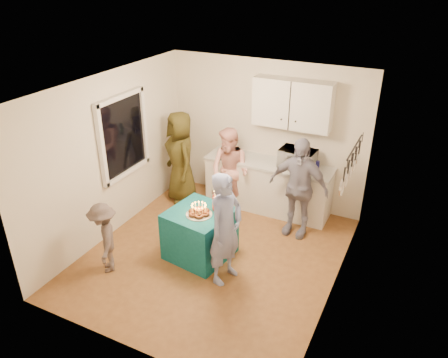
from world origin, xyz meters
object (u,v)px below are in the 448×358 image
at_px(counter, 268,187).
at_px(man_birthday, 225,229).
at_px(party_table, 200,234).
at_px(woman_back_left, 181,157).
at_px(punch_jar, 220,199).
at_px(woman_back_center, 230,171).
at_px(woman_back_right, 298,187).
at_px(microwave, 297,159).
at_px(child_near_left, 104,238).

xyz_separation_m(counter, man_birthday, (0.18, -2.08, 0.38)).
distance_m(party_table, woman_back_left, 1.87).
relative_size(punch_jar, woman_back_center, 0.22).
xyz_separation_m(woman_back_left, woman_back_center, (0.97, 0.03, -0.09)).
height_order(punch_jar, woman_back_right, woman_back_right).
bearing_deg(microwave, punch_jar, -109.51).
xyz_separation_m(counter, woman_back_center, (-0.58, -0.35, 0.34)).
height_order(woman_back_left, woman_back_center, woman_back_left).
bearing_deg(woman_back_left, punch_jar, -1.82).
bearing_deg(child_near_left, woman_back_right, 95.11).
distance_m(counter, woman_back_right, 0.96).
distance_m(microwave, party_table, 2.10).
bearing_deg(woman_back_center, man_birthday, -54.79).
distance_m(woman_back_center, child_near_left, 2.48).
distance_m(microwave, woman_back_center, 1.17).
relative_size(man_birthday, woman_back_left, 0.95).
distance_m(counter, man_birthday, 2.13).
bearing_deg(child_near_left, counter, 111.78).
height_order(man_birthday, child_near_left, man_birthday).
relative_size(woman_back_left, child_near_left, 1.59).
bearing_deg(man_birthday, punch_jar, 46.19).
relative_size(microwave, man_birthday, 0.36).
height_order(microwave, child_near_left, microwave).
xyz_separation_m(woman_back_right, child_near_left, (-2.13, -2.14, -0.30)).
height_order(party_table, child_near_left, child_near_left).
bearing_deg(woman_back_right, child_near_left, -131.10).
distance_m(punch_jar, woman_back_left, 1.83).
xyz_separation_m(counter, woman_back_right, (0.70, -0.53, 0.40)).
relative_size(woman_back_right, child_near_left, 1.55).
relative_size(counter, woman_back_left, 1.29).
height_order(counter, woman_back_center, woman_back_center).
height_order(counter, child_near_left, child_near_left).
xyz_separation_m(counter, punch_jar, (-0.16, -1.57, 0.50)).
bearing_deg(microwave, man_birthday, -95.32).
bearing_deg(woman_back_left, woman_back_center, 40.60).
height_order(man_birthday, woman_back_left, woman_back_left).
bearing_deg(woman_back_left, microwave, 49.38).
distance_m(man_birthday, child_near_left, 1.74).
bearing_deg(counter, woman_back_center, -148.75).
height_order(counter, woman_back_left, woman_back_left).
relative_size(woman_back_center, child_near_left, 1.43).
distance_m(punch_jar, woman_back_right, 1.36).
height_order(woman_back_left, child_near_left, woman_back_left).
distance_m(man_birthday, woman_back_center, 1.89).
bearing_deg(man_birthday, microwave, 3.45).
xyz_separation_m(woman_back_left, woman_back_right, (2.25, -0.15, -0.02)).
xyz_separation_m(man_birthday, child_near_left, (-1.62, -0.58, -0.28)).
bearing_deg(party_table, child_near_left, -139.13).
bearing_deg(child_near_left, party_table, 90.89).
relative_size(punch_jar, woman_back_left, 0.20).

